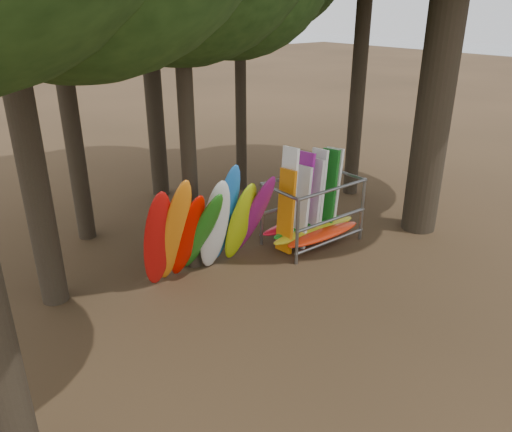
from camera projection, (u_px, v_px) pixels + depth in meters
ground at (311, 279)px, 12.65m from camera, size 120.00×120.00×0.00m
kayak_row at (207, 228)px, 12.33m from camera, size 3.49×1.87×3.11m
storage_rack at (312, 213)px, 14.31m from camera, size 3.07×1.55×2.87m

